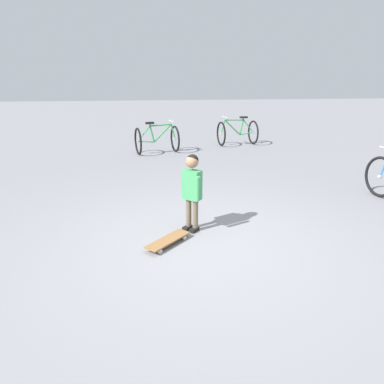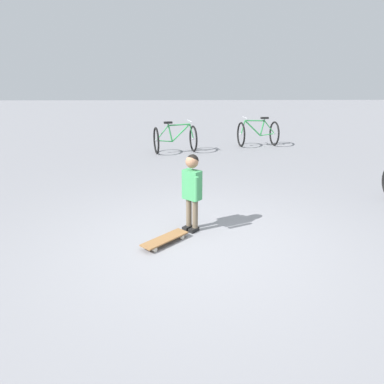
{
  "view_description": "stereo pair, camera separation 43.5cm",
  "coord_description": "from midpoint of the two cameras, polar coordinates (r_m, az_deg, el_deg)",
  "views": [
    {
      "loc": [
        -4.01,
        0.64,
        2.06
      ],
      "look_at": [
        0.48,
        0.12,
        0.55
      ],
      "focal_mm": 33.42,
      "sensor_mm": 36.0,
      "label": 1
    },
    {
      "loc": [
        -4.04,
        0.21,
        2.06
      ],
      "look_at": [
        0.48,
        0.12,
        0.55
      ],
      "focal_mm": 33.42,
      "sensor_mm": 36.0,
      "label": 2
    }
  ],
  "objects": [
    {
      "name": "child_person",
      "position": [
        4.72,
        2.63,
        1.18
      ],
      "size": [
        0.38,
        0.28,
        1.06
      ],
      "color": "brown",
      "rests_on": "ground"
    },
    {
      "name": "bicycle_mid",
      "position": [
        9.68,
        -1.43,
        8.5
      ],
      "size": [
        0.95,
        1.21,
        0.85
      ],
      "color": "black",
      "rests_on": "ground"
    },
    {
      "name": "ground_plane",
      "position": [
        4.54,
        4.44,
        -8.55
      ],
      "size": [
        50.0,
        50.0,
        0.0
      ],
      "primitive_type": "plane",
      "color": "gray"
    },
    {
      "name": "bicycle_far",
      "position": [
        10.8,
        11.62,
        9.18
      ],
      "size": [
        0.86,
        1.16,
        0.85
      ],
      "color": "black",
      "rests_on": "ground"
    },
    {
      "name": "skateboard",
      "position": [
        4.55,
        -1.62,
        -7.59
      ],
      "size": [
        0.62,
        0.6,
        0.07
      ],
      "color": "olive",
      "rests_on": "ground"
    }
  ]
}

